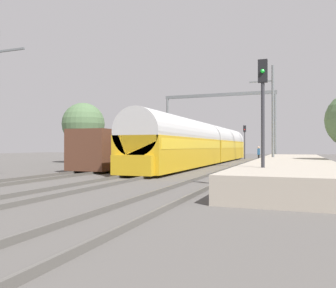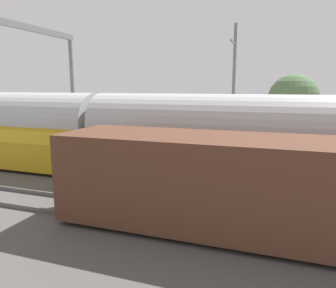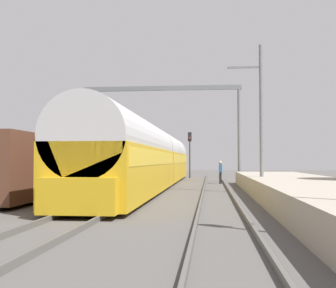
# 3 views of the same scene
# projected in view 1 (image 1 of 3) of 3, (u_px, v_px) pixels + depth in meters

# --- Properties ---
(ground) EXTENTS (120.00, 120.00, 0.00)m
(ground) POSITION_uv_depth(u_px,v_px,m) (166.00, 172.00, 23.18)
(ground) COLOR #534F4C
(track_far_west) EXTENTS (1.52, 60.00, 0.16)m
(track_far_west) POSITION_uv_depth(u_px,v_px,m) (110.00, 169.00, 24.66)
(track_far_west) COLOR #57544F
(track_far_west) RESTS_ON ground
(track_west) EXTENTS (1.52, 60.00, 0.16)m
(track_west) POSITION_uv_depth(u_px,v_px,m) (166.00, 171.00, 23.18)
(track_west) COLOR #57544F
(track_west) RESTS_ON ground
(track_east) EXTENTS (1.52, 60.00, 0.16)m
(track_east) POSITION_uv_depth(u_px,v_px,m) (228.00, 172.00, 21.69)
(track_east) COLOR #57544F
(track_east) RESTS_ON ground
(platform) EXTENTS (4.40, 28.00, 0.90)m
(platform) POSITION_uv_depth(u_px,v_px,m) (292.00, 166.00, 22.24)
(platform) COLOR #A39989
(platform) RESTS_ON ground
(passenger_train) EXTENTS (2.93, 32.85, 3.82)m
(passenger_train) POSITION_uv_depth(u_px,v_px,m) (206.00, 144.00, 33.79)
(passenger_train) COLOR gold
(passenger_train) RESTS_ON ground
(freight_car) EXTENTS (2.80, 13.00, 2.70)m
(freight_car) POSITION_uv_depth(u_px,v_px,m) (129.00, 150.00, 27.52)
(freight_car) COLOR #563323
(freight_car) RESTS_ON ground
(person_crossing) EXTENTS (0.24, 0.40, 1.73)m
(person_crossing) POSITION_uv_depth(u_px,v_px,m) (259.00, 153.00, 35.76)
(person_crossing) COLOR black
(person_crossing) RESTS_ON ground
(railway_signal_near) EXTENTS (0.36, 0.30, 5.15)m
(railway_signal_near) POSITION_uv_depth(u_px,v_px,m) (263.00, 107.00, 13.41)
(railway_signal_near) COLOR #2D2D33
(railway_signal_near) RESTS_ON ground
(railway_signal_far) EXTENTS (0.36, 0.30, 4.57)m
(railway_signal_far) POSITION_uv_depth(u_px,v_px,m) (245.00, 137.00, 46.08)
(railway_signal_far) COLOR #2D2D33
(railway_signal_far) RESTS_ON ground
(catenary_gantry) EXTENTS (12.94, 0.28, 7.86)m
(catenary_gantry) POSITION_uv_depth(u_px,v_px,m) (218.00, 112.00, 39.36)
(catenary_gantry) COLOR slate
(catenary_gantry) RESTS_ON ground
(catenary_pole_east_mid) EXTENTS (1.90, 0.20, 8.00)m
(catenary_pole_east_mid) POSITION_uv_depth(u_px,v_px,m) (272.00, 115.00, 26.31)
(catenary_pole_east_mid) COLOR slate
(catenary_pole_east_mid) RESTS_ON ground
(tree_west_background) EXTENTS (4.45, 4.45, 6.33)m
(tree_west_background) POSITION_uv_depth(u_px,v_px,m) (83.00, 124.00, 36.07)
(tree_west_background) COLOR #4C3826
(tree_west_background) RESTS_ON ground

